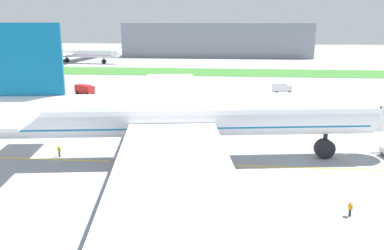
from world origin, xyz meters
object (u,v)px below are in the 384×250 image
(ground_crew_marshaller_front, at_px, (350,208))
(service_truck_fuel_bowser, at_px, (85,89))
(service_truck_catering_van, at_px, (282,88))
(service_truck_baggage_loader, at_px, (26,100))
(ground_crew_wingwalker_port, at_px, (231,207))
(parked_airliner_far_centre, at_px, (69,52))
(airliner_foreground, at_px, (183,116))
(ground_crew_wingwalker_starboard, at_px, (59,150))

(ground_crew_marshaller_front, xyz_separation_m, service_truck_fuel_bowser, (-51.35, 66.51, 0.47))
(ground_crew_marshaller_front, distance_m, service_truck_catering_van, 72.61)
(service_truck_baggage_loader, bearing_deg, ground_crew_wingwalker_port, -47.04)
(service_truck_fuel_bowser, xyz_separation_m, parked_airliner_far_centre, (-36.31, 81.08, 3.43))
(service_truck_catering_van, xyz_separation_m, parked_airliner_far_centre, (-88.74, 74.99, 3.24))
(ground_crew_wingwalker_port, bearing_deg, airliner_foreground, 111.86)
(ground_crew_wingwalker_port, distance_m, ground_crew_marshaller_front, 12.07)
(ground_crew_wingwalker_starboard, relative_size, service_truck_fuel_bowser, 0.29)
(parked_airliner_far_centre, bearing_deg, service_truck_fuel_bowser, -65.88)
(ground_crew_wingwalker_port, distance_m, parked_airliner_far_centre, 167.00)
(service_truck_baggage_loader, height_order, parked_airliner_far_centre, parked_airliner_far_centre)
(ground_crew_wingwalker_starboard, bearing_deg, parked_airliner_far_centre, 111.01)
(airliner_foreground, xyz_separation_m, ground_crew_marshaller_front, (18.73, -15.52, -5.47))
(ground_crew_marshaller_front, xyz_separation_m, service_truck_baggage_loader, (-59.12, 49.35, 0.50))
(ground_crew_marshaller_front, relative_size, service_truck_baggage_loader, 0.32)
(service_truck_baggage_loader, relative_size, service_truck_fuel_bowser, 0.85)
(airliner_foreground, relative_size, service_truck_baggage_loader, 19.88)
(service_truck_baggage_loader, bearing_deg, airliner_foreground, -39.95)
(ground_crew_wingwalker_port, xyz_separation_m, parked_airliner_far_centre, (-75.65, 148.83, 3.83))
(ground_crew_marshaller_front, height_order, service_truck_baggage_loader, service_truck_baggage_loader)
(service_truck_fuel_bowser, bearing_deg, service_truck_catering_van, 6.62)
(parked_airliner_far_centre, bearing_deg, ground_crew_marshaller_front, -59.29)
(service_truck_baggage_loader, distance_m, service_truck_fuel_bowser, 18.84)
(airliner_foreground, distance_m, parked_airliner_far_centre, 148.98)
(airliner_foreground, relative_size, ground_crew_wingwalker_starboard, 58.64)
(airliner_foreground, bearing_deg, service_truck_catering_van, 70.85)
(airliner_foreground, height_order, ground_crew_wingwalker_starboard, airliner_foreground)
(ground_crew_marshaller_front, bearing_deg, ground_crew_wingwalker_starboard, 157.35)
(parked_airliner_far_centre, bearing_deg, service_truck_baggage_loader, -73.80)
(service_truck_baggage_loader, bearing_deg, ground_crew_wingwalker_starboard, -56.78)
(ground_crew_marshaller_front, bearing_deg, service_truck_catering_van, 89.14)
(airliner_foreground, xyz_separation_m, service_truck_catering_van, (19.82, 57.08, -4.82))
(ground_crew_wingwalker_starboard, bearing_deg, service_truck_baggage_loader, 123.22)
(service_truck_fuel_bowser, height_order, service_truck_catering_van, service_truck_catering_van)
(parked_airliner_far_centre, bearing_deg, service_truck_catering_van, -40.20)
(ground_crew_wingwalker_starboard, relative_size, service_truck_baggage_loader, 0.34)
(airliner_foreground, bearing_deg, parked_airliner_far_centre, 117.56)
(ground_crew_wingwalker_starboard, bearing_deg, ground_crew_marshaller_front, -22.65)
(service_truck_catering_van, bearing_deg, ground_crew_wingwalker_starboard, -123.57)
(ground_crew_wingwalker_starboard, bearing_deg, ground_crew_wingwalker_port, -33.76)
(ground_crew_wingwalker_port, height_order, parked_airliner_far_centre, parked_airliner_far_centre)
(service_truck_fuel_bowser, distance_m, service_truck_catering_van, 52.79)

